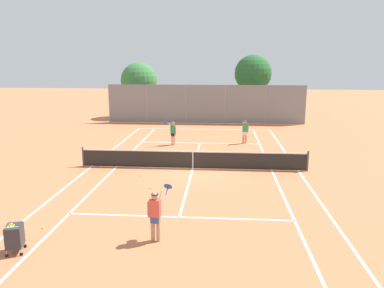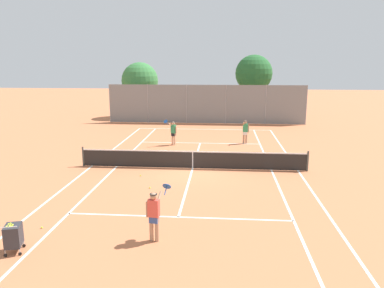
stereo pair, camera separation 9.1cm
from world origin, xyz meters
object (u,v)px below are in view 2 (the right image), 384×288
at_px(ball_cart, 13,235).
at_px(tree_behind_left, 139,82).
at_px(loose_tennis_ball_0, 140,175).
at_px(player_far_left, 173,132).
at_px(tennis_net, 193,159).
at_px(player_near_side, 154,213).
at_px(tree_behind_right, 253,75).
at_px(player_far_right, 245,131).
at_px(loose_tennis_ball_1, 150,188).
at_px(loose_tennis_ball_2, 194,163).
at_px(loose_tennis_ball_3, 42,227).

relative_size(ball_cart, tree_behind_left, 0.17).
bearing_deg(loose_tennis_ball_0, player_far_left, 84.54).
relative_size(tennis_net, player_far_left, 6.76).
height_order(player_near_side, tree_behind_right, tree_behind_right).
relative_size(ball_cart, tree_behind_right, 0.15).
xyz_separation_m(player_far_right, loose_tennis_ball_0, (-5.57, -8.10, -0.88)).
distance_m(tennis_net, tree_behind_right, 19.61).
bearing_deg(loose_tennis_ball_1, loose_tennis_ball_2, 69.67).
distance_m(loose_tennis_ball_3, tree_behind_right, 28.24).
height_order(tennis_net, loose_tennis_ball_0, tennis_net).
distance_m(tennis_net, player_near_side, 8.31).
xyz_separation_m(player_far_left, loose_tennis_ball_0, (-0.69, -7.24, -0.89)).
distance_m(loose_tennis_ball_2, tree_behind_right, 18.74).
distance_m(player_far_right, tree_behind_left, 15.93).
relative_size(loose_tennis_ball_0, tree_behind_left, 0.01).
relative_size(tennis_net, loose_tennis_ball_0, 181.82).
bearing_deg(tree_behind_left, loose_tennis_ball_0, -77.33).
height_order(loose_tennis_ball_1, loose_tennis_ball_2, same).
relative_size(loose_tennis_ball_0, loose_tennis_ball_2, 1.00).
bearing_deg(player_near_side, tree_behind_left, 103.54).
bearing_deg(loose_tennis_ball_3, tree_behind_left, 95.39).
distance_m(tennis_net, player_far_right, 7.24).
xyz_separation_m(loose_tennis_ball_0, tree_behind_left, (-4.52, 20.12, 3.55)).
xyz_separation_m(tree_behind_left, tree_behind_right, (11.46, 0.16, 0.72)).
relative_size(player_near_side, loose_tennis_ball_2, 26.88).
height_order(player_far_right, loose_tennis_ball_3, player_far_right).
height_order(player_far_right, tree_behind_left, tree_behind_left).
relative_size(player_far_right, loose_tennis_ball_0, 24.24).
height_order(player_far_left, tree_behind_right, tree_behind_right).
distance_m(ball_cart, tree_behind_left, 28.16).
bearing_deg(loose_tennis_ball_2, loose_tennis_ball_0, -133.30).
height_order(player_far_left, loose_tennis_ball_0, player_far_left).
distance_m(player_far_left, tree_behind_left, 14.15).
xyz_separation_m(ball_cart, loose_tennis_ball_2, (4.52, 10.36, -0.50)).
bearing_deg(loose_tennis_ball_0, loose_tennis_ball_1, -65.32).
xyz_separation_m(tennis_net, tree_behind_right, (4.47, 18.71, 3.79)).
height_order(ball_cart, loose_tennis_ball_1, ball_cart).
bearing_deg(loose_tennis_ball_3, player_far_right, 61.87).
distance_m(tennis_net, tree_behind_left, 20.06).
bearing_deg(tree_behind_left, player_near_side, -76.46).
bearing_deg(player_near_side, loose_tennis_ball_2, 86.88).
relative_size(ball_cart, player_far_left, 0.54).
xyz_separation_m(player_near_side, loose_tennis_ball_1, (-1.12, 4.92, -0.89)).
height_order(loose_tennis_ball_0, tree_behind_right, tree_behind_right).
height_order(loose_tennis_ball_1, tree_behind_right, tree_behind_right).
relative_size(player_far_left, player_far_right, 1.11).
bearing_deg(loose_tennis_ball_0, loose_tennis_ball_3, -108.38).
distance_m(player_near_side, loose_tennis_ball_1, 5.13).
relative_size(loose_tennis_ball_3, tree_behind_left, 0.01).
bearing_deg(loose_tennis_ball_3, tree_behind_right, 71.23).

